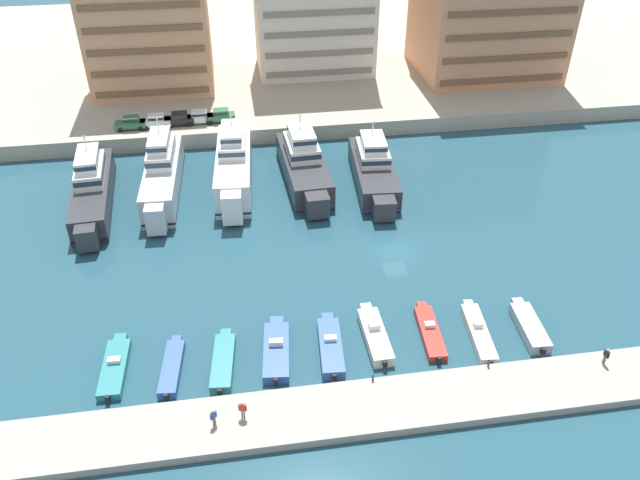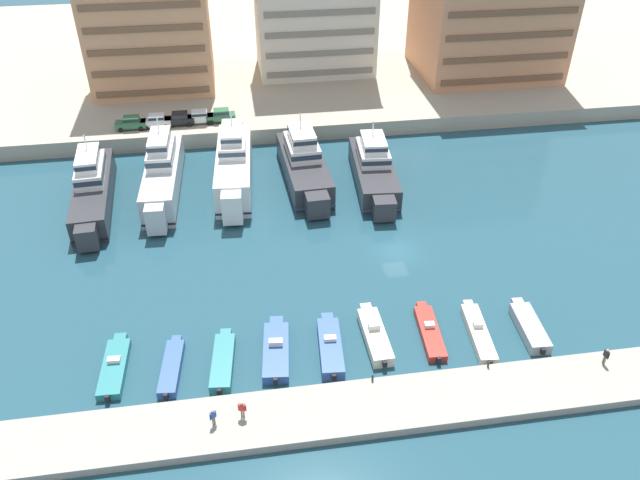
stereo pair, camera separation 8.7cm
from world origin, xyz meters
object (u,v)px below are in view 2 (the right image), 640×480
(motorboat_grey_far_right, at_px, (529,327))
(car_green_far_left, at_px, (131,122))
(motorboat_teal_far_left, at_px, (115,367))
(motorboat_blue_center, at_px, (330,346))
(car_green_center, at_px, (221,115))
(yacht_charcoal_center_left, at_px, (304,164))
(yacht_charcoal_center, at_px, (374,169))
(yacht_charcoal_far_left, at_px, (93,188))
(motorboat_cream_right, at_px, (478,332))
(motorboat_cream_center_right, at_px, (375,335))
(car_white_center_left, at_px, (199,116))
(motorboat_blue_center_left, at_px, (276,350))
(pedestrian_near_edge, at_px, (242,408))
(pedestrian_mid_deck, at_px, (213,416))
(car_white_left, at_px, (156,120))
(yacht_silver_left, at_px, (163,173))
(motorboat_blue_left, at_px, (172,367))
(motorboat_red_mid_right, at_px, (430,332))
(pedestrian_far_side, at_px, (606,355))
(car_black_mid_left, at_px, (180,118))
(yacht_white_mid_left, at_px, (234,165))
(motorboat_teal_mid_left, at_px, (223,362))

(motorboat_grey_far_right, bearing_deg, car_green_far_left, 131.50)
(motorboat_teal_far_left, bearing_deg, motorboat_blue_center, -1.63)
(car_green_center, bearing_deg, motorboat_teal_far_left, -102.99)
(yacht_charcoal_center_left, bearing_deg, yacht_charcoal_center, -14.45)
(yacht_charcoal_far_left, relative_size, car_green_center, 4.79)
(motorboat_blue_center, relative_size, motorboat_cream_right, 0.95)
(motorboat_cream_center_right, distance_m, car_white_center_left, 46.10)
(motorboat_blue_center_left, relative_size, pedestrian_near_edge, 4.58)
(car_green_center, distance_m, pedestrian_mid_deck, 51.25)
(motorboat_blue_center_left, distance_m, motorboat_grey_far_right, 22.94)
(motorboat_cream_right, bearing_deg, motorboat_blue_center_left, 178.55)
(yacht_charcoal_far_left, distance_m, motorboat_cream_right, 46.65)
(motorboat_cream_right, bearing_deg, car_white_left, 124.93)
(yacht_silver_left, distance_m, motorboat_cream_center_right, 35.07)
(yacht_charcoal_center_left, relative_size, motorboat_blue_left, 2.68)
(motorboat_teal_far_left, height_order, motorboat_red_mid_right, motorboat_teal_far_left)
(motorboat_teal_far_left, relative_size, pedestrian_near_edge, 4.40)
(motorboat_red_mid_right, height_order, motorboat_grey_far_right, motorboat_red_mid_right)
(motorboat_teal_far_left, height_order, pedestrian_far_side, pedestrian_far_side)
(car_green_far_left, height_order, car_black_mid_left, same)
(motorboat_blue_left, xyz_separation_m, motorboat_cream_right, (27.07, 0.16, 0.01))
(car_black_mid_left, height_order, pedestrian_far_side, car_black_mid_left)
(yacht_charcoal_far_left, bearing_deg, yacht_charcoal_center_left, 4.56)
(yacht_charcoal_center, relative_size, motorboat_blue_center, 2.29)
(motorboat_blue_center, bearing_deg, pedestrian_far_side, -14.01)
(yacht_charcoal_center_left, xyz_separation_m, pedestrian_mid_deck, (-11.71, -37.08, -0.51))
(motorboat_teal_far_left, bearing_deg, car_white_left, 88.39)
(motorboat_cream_center_right, bearing_deg, pedestrian_mid_deck, -151.23)
(motorboat_blue_center_left, bearing_deg, pedestrian_mid_deck, -126.24)
(car_white_center_left, xyz_separation_m, pedestrian_near_edge, (3.44, -50.82, -1.43))
(car_green_far_left, height_order, pedestrian_near_edge, car_green_far_left)
(yacht_white_mid_left, distance_m, pedestrian_near_edge, 37.04)
(yacht_silver_left, relative_size, car_black_mid_left, 4.73)
(motorboat_blue_left, bearing_deg, motorboat_grey_far_right, 0.13)
(motorboat_teal_mid_left, xyz_separation_m, car_white_left, (-7.87, 44.14, 2.70))
(motorboat_blue_left, relative_size, motorboat_cream_center_right, 0.91)
(yacht_charcoal_center, bearing_deg, motorboat_blue_center_left, -118.18)
(motorboat_blue_left, height_order, car_black_mid_left, car_black_mid_left)
(motorboat_cream_center_right, bearing_deg, car_black_mid_left, 112.81)
(motorboat_blue_center, bearing_deg, motorboat_cream_center_right, 11.08)
(motorboat_cream_right, xyz_separation_m, car_green_center, (-21.77, 44.30, 2.79))
(yacht_charcoal_far_left, relative_size, motorboat_red_mid_right, 2.62)
(car_white_left, relative_size, pedestrian_near_edge, 2.41)
(car_white_center_left, bearing_deg, pedestrian_mid_deck, -88.62)
(yacht_charcoal_center, relative_size, motorboat_teal_far_left, 2.37)
(motorboat_teal_far_left, xyz_separation_m, car_white_left, (1.21, 43.23, 2.82))
(car_white_left, bearing_deg, motorboat_cream_right, -55.07)
(yacht_charcoal_far_left, distance_m, pedestrian_near_edge, 38.15)
(pedestrian_near_edge, bearing_deg, motorboat_teal_far_left, 145.58)
(motorboat_blue_left, height_order, motorboat_cream_center_right, motorboat_cream_center_right)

